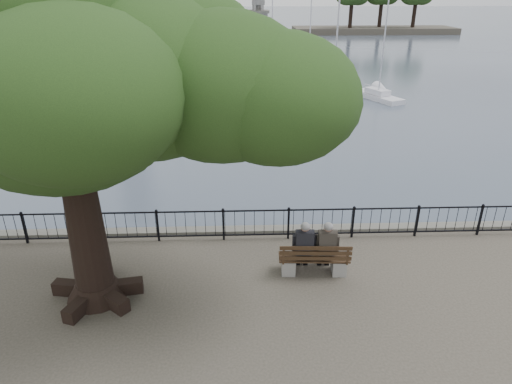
{
  "coord_description": "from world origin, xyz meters",
  "views": [
    {
      "loc": [
        -0.46,
        -9.82,
        7.19
      ],
      "look_at": [
        0.0,
        2.5,
        1.6
      ],
      "focal_mm": 32.0,
      "sensor_mm": 36.0,
      "label": 1
    }
  ],
  "objects_px": {
    "tree": "(100,77)",
    "person_right": "(326,248)",
    "person_left": "(304,248)",
    "lion_monument": "(258,38)",
    "bench": "(314,262)"
  },
  "relations": [
    {
      "from": "person_left",
      "to": "lion_monument",
      "type": "bearing_deg",
      "value": 89.09
    },
    {
      "from": "bench",
      "to": "lion_monument",
      "type": "xyz_separation_m",
      "value": [
        0.5,
        49.35,
        0.9
      ]
    },
    {
      "from": "person_right",
      "to": "lion_monument",
      "type": "relative_size",
      "value": 0.18
    },
    {
      "from": "person_left",
      "to": "lion_monument",
      "type": "xyz_separation_m",
      "value": [
        0.78,
        49.23,
        0.52
      ]
    },
    {
      "from": "person_left",
      "to": "person_right",
      "type": "relative_size",
      "value": 1.0
    },
    {
      "from": "bench",
      "to": "person_left",
      "type": "height_order",
      "value": "person_left"
    },
    {
      "from": "tree",
      "to": "person_right",
      "type": "bearing_deg",
      "value": 8.56
    },
    {
      "from": "bench",
      "to": "person_right",
      "type": "distance_m",
      "value": 0.51
    },
    {
      "from": "bench",
      "to": "person_right",
      "type": "height_order",
      "value": "person_right"
    },
    {
      "from": "bench",
      "to": "tree",
      "type": "relative_size",
      "value": 0.19
    },
    {
      "from": "person_left",
      "to": "tree",
      "type": "height_order",
      "value": "tree"
    },
    {
      "from": "tree",
      "to": "lion_monument",
      "type": "bearing_deg",
      "value": 83.9
    },
    {
      "from": "person_right",
      "to": "tree",
      "type": "bearing_deg",
      "value": -171.44
    },
    {
      "from": "person_left",
      "to": "tree",
      "type": "xyz_separation_m",
      "value": [
        -4.57,
        -0.81,
        4.72
      ]
    },
    {
      "from": "tree",
      "to": "person_left",
      "type": "bearing_deg",
      "value": 10.02
    }
  ]
}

